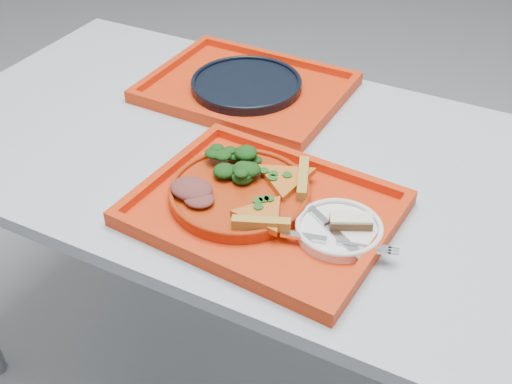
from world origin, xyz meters
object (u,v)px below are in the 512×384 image
(dessert_bar, at_px, (351,221))
(dinner_plate, at_px, (240,194))
(tray_far, at_px, (246,91))
(navy_plate, at_px, (246,85))
(tray_main, at_px, (264,212))

(dessert_bar, bearing_deg, dinner_plate, 154.79)
(tray_far, relative_size, dessert_bar, 5.79)
(navy_plate, bearing_deg, dinner_plate, -63.63)
(tray_main, relative_size, navy_plate, 1.73)
(tray_far, relative_size, dinner_plate, 1.73)
(dinner_plate, xyz_separation_m, dessert_bar, (0.22, 0.00, 0.02))
(tray_main, bearing_deg, navy_plate, 126.25)
(tray_main, bearing_deg, dessert_bar, 9.16)
(dinner_plate, bearing_deg, tray_far, 116.37)
(tray_main, relative_size, tray_far, 1.00)
(tray_main, xyz_separation_m, dinner_plate, (-0.06, 0.01, 0.02))
(dinner_plate, bearing_deg, navy_plate, 116.37)
(tray_main, height_order, dessert_bar, dessert_bar)
(navy_plate, bearing_deg, tray_main, -57.95)
(dinner_plate, relative_size, dessert_bar, 3.34)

